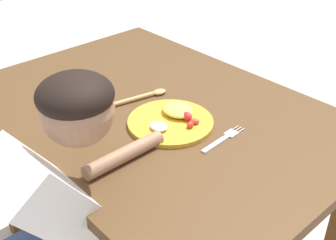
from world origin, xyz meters
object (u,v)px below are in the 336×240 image
at_px(drinking_cup, 83,121).
at_px(fork, 223,139).
at_px(plate, 172,120).
at_px(spoon, 142,97).

bearing_deg(drinking_cup, fork, 43.29).
distance_m(plate, spoon, 0.19).
bearing_deg(drinking_cup, plate, 60.83).
xyz_separation_m(fork, drinking_cup, (-0.31, -0.29, 0.04)).
bearing_deg(plate, fork, 15.39).
bearing_deg(spoon, plate, -87.57).
bearing_deg(spoon, fork, -75.60).
xyz_separation_m(plate, drinking_cup, (-0.13, -0.24, 0.03)).
xyz_separation_m(spoon, drinking_cup, (0.05, -0.27, 0.04)).
bearing_deg(fork, drinking_cup, 129.91).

